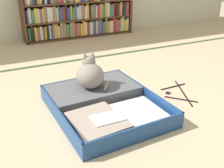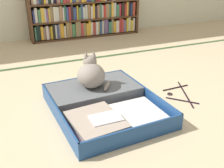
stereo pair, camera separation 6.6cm
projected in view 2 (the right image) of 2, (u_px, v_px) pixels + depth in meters
ground_plane at (129, 126)px, 1.71m from camera, size 10.00×10.00×0.00m
tatami_border at (72, 61)px, 2.83m from camera, size 4.80×0.05×0.00m
bookshelf at (85, 11)px, 3.62m from camera, size 1.50×0.24×0.71m
open_suitcase at (101, 103)px, 1.89m from camera, size 0.71×0.85×0.11m
black_cat at (91, 74)px, 1.96m from camera, size 0.28×0.28×0.26m
clothes_hanger at (180, 94)px, 2.12m from camera, size 0.30×0.42×0.01m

